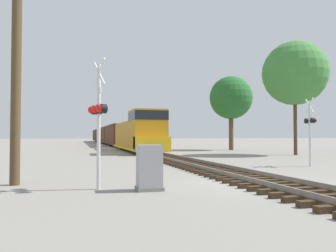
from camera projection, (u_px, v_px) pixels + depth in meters
The scene contains 9 objects.
ground_plane at pixel (259, 183), 11.98m from camera, with size 400.00×400.00×0.00m, color gray.
rail_track_bed at pixel (259, 179), 11.99m from camera, with size 2.60×160.00×0.31m.
freight_train at pixel (109, 135), 67.39m from camera, with size 3.14×82.59×4.18m.
crossing_signal_near at pixel (98, 113), 10.67m from camera, with size 0.59×1.00×4.24m.
crossing_signal_far at pixel (310, 125), 18.64m from camera, with size 0.49×1.01×3.89m.
relay_cabinet at pixel (149, 168), 10.41m from camera, with size 0.84×0.64×1.45m.
utility_pole at pixel (16, 69), 11.64m from camera, with size 1.80×0.34×8.04m.
tree_far_right at pixel (295, 73), 29.78m from camera, with size 5.80×5.80×10.34m.
tree_mid_background at pixel (231, 98), 39.91m from camera, with size 5.22×5.22×9.00m.
Camera 1 is at (-6.46, -10.70, 1.74)m, focal length 35.00 mm.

